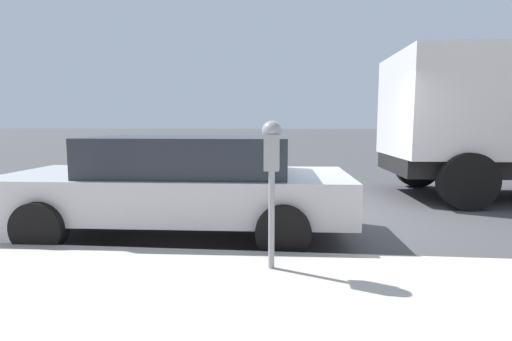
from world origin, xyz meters
name	(u,v)px	position (x,y,z in m)	size (l,w,h in m)	color
ground_plane	(340,219)	(0.00, 0.00, 0.00)	(220.00, 220.00, 0.00)	#424244
parking_meter	(272,157)	(-2.70, 0.97, 1.24)	(0.21, 0.19, 1.43)	gray
car_silver	(182,183)	(-1.12, 2.30, 0.74)	(2.23, 4.73, 1.38)	#B7BABF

